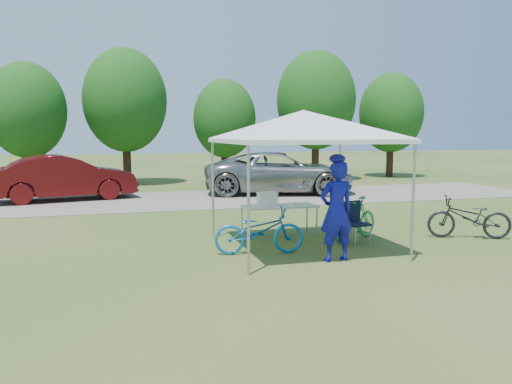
% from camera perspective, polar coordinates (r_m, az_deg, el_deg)
% --- Properties ---
extents(ground, '(100.00, 100.00, 0.00)m').
position_cam_1_polar(ground, '(10.02, 5.27, -6.48)').
color(ground, '#2D5119').
rests_on(ground, ground).
extents(gravel_strip, '(24.00, 5.00, 0.02)m').
position_cam_1_polar(gravel_strip, '(17.61, -4.12, -0.74)').
color(gravel_strip, gray).
rests_on(gravel_strip, ground).
extents(canopy, '(4.53, 4.53, 3.00)m').
position_cam_1_polar(canopy, '(9.77, 5.44, 8.85)').
color(canopy, '#A5A5AA').
rests_on(canopy, ground).
extents(treeline, '(24.89, 4.28, 6.30)m').
position_cam_1_polar(treeline, '(23.41, -7.96, 9.69)').
color(treeline, '#382314').
rests_on(treeline, ground).
extents(folding_table, '(1.66, 0.69, 0.68)m').
position_cam_1_polar(folding_table, '(11.15, 2.66, -1.76)').
color(folding_table, white).
rests_on(folding_table, ground).
extents(folding_chair, '(0.55, 0.57, 0.88)m').
position_cam_1_polar(folding_chair, '(10.61, 11.16, -3.00)').
color(folding_chair, black).
rests_on(folding_chair, ground).
extents(cooler, '(0.42, 0.29, 0.31)m').
position_cam_1_polar(cooler, '(11.04, 1.29, -0.80)').
color(cooler, white).
rests_on(cooler, folding_table).
extents(ice_cream_cup, '(0.08, 0.08, 0.06)m').
position_cam_1_polar(ice_cream_cup, '(11.21, 4.43, -1.36)').
color(ice_cream_cup, '#E4EE38').
rests_on(ice_cream_cup, folding_table).
extents(cyclist, '(0.70, 0.50, 1.81)m').
position_cam_1_polar(cyclist, '(9.00, 9.15, -2.18)').
color(cyclist, '#111491').
rests_on(cyclist, ground).
extents(bike_blue, '(1.76, 0.82, 0.89)m').
position_cam_1_polar(bike_blue, '(9.49, 0.37, -4.44)').
color(bike_blue, '#156AB8').
rests_on(bike_blue, ground).
extents(bike_green, '(1.56, 1.15, 0.93)m').
position_cam_1_polar(bike_green, '(10.88, 11.25, -3.04)').
color(bike_green, '#1C803D').
rests_on(bike_green, ground).
extents(bike_dark, '(1.85, 1.28, 0.92)m').
position_cam_1_polar(bike_dark, '(11.82, 23.21, -2.70)').
color(bike_dark, black).
rests_on(bike_dark, ground).
extents(minivan, '(6.13, 3.89, 1.57)m').
position_cam_1_polar(minivan, '(18.97, 2.69, 2.23)').
color(minivan, '#9D9C99').
rests_on(minivan, gravel_strip).
extents(sedan, '(4.90, 2.61, 1.54)m').
position_cam_1_polar(sedan, '(18.24, -21.02, 1.55)').
color(sedan, '#550E0F').
rests_on(sedan, gravel_strip).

